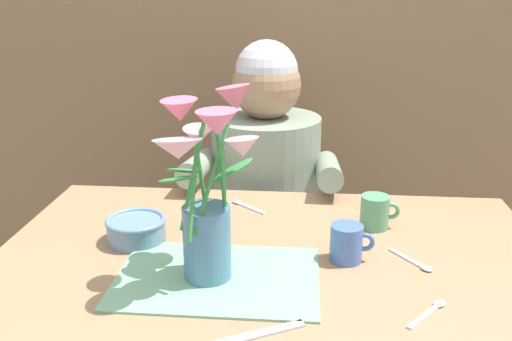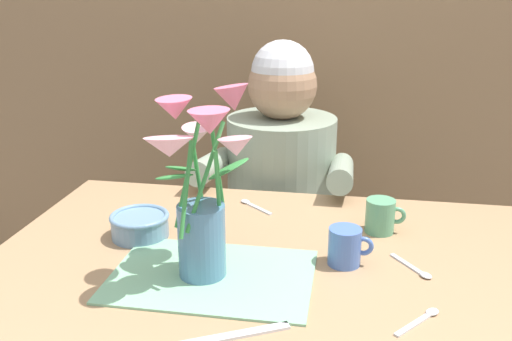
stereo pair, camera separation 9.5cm
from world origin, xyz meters
name	(u,v)px [view 2 (the right image)]	position (x,y,z in m)	size (l,w,h in m)	color
dining_table	(268,299)	(0.00, 0.00, 0.64)	(1.20, 0.80, 0.74)	#9E7A56
seated_person	(280,219)	(-0.05, 0.62, 0.56)	(0.45, 0.47, 1.14)	#4C4C56
striped_placemat	(212,276)	(-0.10, -0.09, 0.74)	(0.40, 0.28, 0.01)	#7AB289
flower_vase	(202,187)	(-0.12, -0.09, 0.93)	(0.22, 0.27, 0.37)	teal
ceramic_bowl	(140,224)	(-0.31, 0.06, 0.77)	(0.14, 0.14, 0.06)	#6689A8
dinner_knife	(235,335)	(-0.01, -0.28, 0.74)	(0.19, 0.02, 0.01)	silver
coffee_cup	(381,216)	(0.24, 0.18, 0.78)	(0.09, 0.07, 0.08)	#569970
tea_cup	(345,246)	(0.16, 0.01, 0.78)	(0.09, 0.07, 0.08)	#476BB7
spoon_0	(417,270)	(0.30, 0.00, 0.74)	(0.08, 0.11, 0.01)	silver
spoon_1	(424,318)	(0.30, -0.17, 0.74)	(0.09, 0.10, 0.01)	silver
spoon_2	(251,205)	(-0.09, 0.29, 0.74)	(0.10, 0.09, 0.01)	silver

